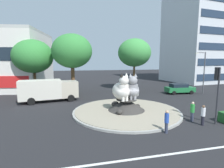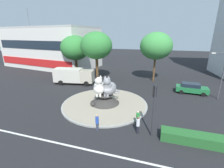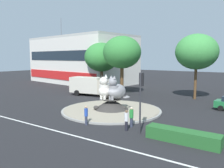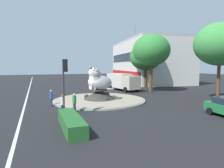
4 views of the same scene
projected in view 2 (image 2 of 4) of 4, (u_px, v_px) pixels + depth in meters
name	position (u px, v px, depth m)	size (l,w,h in m)	color
ground_plane	(105.00, 104.00, 20.60)	(160.00, 160.00, 0.00)	black
lane_centreline	(71.00, 146.00, 12.89)	(112.00, 0.20, 0.01)	silver
roundabout_island	(105.00, 102.00, 20.49)	(11.17, 11.17, 1.42)	gray
cat_statue_white	(99.00, 87.00, 19.82)	(2.00, 3.01, 2.76)	silver
cat_statue_grey	(109.00, 88.00, 19.69)	(2.11, 2.66, 2.68)	gray
traffic_light_mast	(154.00, 101.00, 13.29)	(0.36, 0.46, 4.84)	#2D2D33
shophouse_block	(52.00, 47.00, 44.35)	(27.44, 16.77, 15.70)	silver
clipped_hedge_strip	(193.00, 138.00, 13.16)	(5.21, 1.20, 0.90)	#235B28
broadleaf_tree_behind_island	(96.00, 46.00, 29.66)	(6.12, 6.12, 9.45)	brown
second_tree_near_tower	(75.00, 48.00, 33.95)	(6.29, 6.29, 8.73)	brown
third_tree_left	(156.00, 46.00, 28.82)	(5.95, 5.95, 9.35)	brown
streetlight_arm	(221.00, 73.00, 21.16)	(2.01, 0.36, 6.70)	#4C4C51
pedestrian_green_shirt	(138.00, 118.00, 15.36)	(0.36, 0.36, 1.76)	#33384C
pedestrian_blue_shirt	(97.00, 122.00, 14.71)	(0.32, 0.32, 1.74)	#33384C
pedestrian_white_shirt	(138.00, 124.00, 14.31)	(0.33, 0.33, 1.74)	black
sedan_on_far_lane	(191.00, 88.00, 24.21)	(4.72, 2.26, 1.64)	#1E6B38
delivery_box_truck	(74.00, 75.00, 28.74)	(7.57, 3.54, 2.89)	#B7AD99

